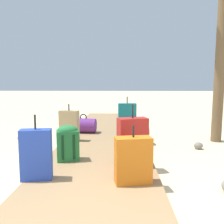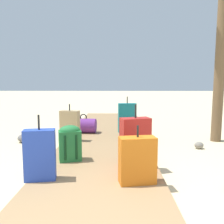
# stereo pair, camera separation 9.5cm
# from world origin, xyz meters

# --- Properties ---
(ground_plane) EXTENTS (60.00, 60.00, 0.00)m
(ground_plane) POSITION_xyz_m (0.00, 3.04, 0.00)
(ground_plane) COLOR beige
(boardwalk) EXTENTS (1.67, 7.60, 0.08)m
(boardwalk) POSITION_xyz_m (0.00, 3.80, 0.04)
(boardwalk) COLOR #9E7A51
(boardwalk) RESTS_ON ground
(suitcase_teal) EXTENTS (0.44, 0.23, 0.85)m
(suitcase_teal) POSITION_xyz_m (0.50, 4.05, 0.43)
(suitcase_teal) COLOR #197A7F
(suitcase_teal) RESTS_ON boardwalk
(duffel_bag_purple) EXTENTS (0.61, 0.38, 0.45)m
(duffel_bag_purple) POSITION_xyz_m (-0.53, 3.99, 0.25)
(duffel_bag_purple) COLOR #6B2D84
(duffel_bag_purple) RESTS_ON boardwalk
(suitcase_blue) EXTENTS (0.39, 0.23, 0.80)m
(suitcase_blue) POSITION_xyz_m (-0.69, 1.15, 0.39)
(suitcase_blue) COLOR #2847B7
(suitcase_blue) RESTS_ON boardwalk
(duffel_bag_grey) EXTENTS (0.58, 0.49, 0.50)m
(duffel_bag_grey) POSITION_xyz_m (0.64, 3.26, 0.27)
(duffel_bag_grey) COLOR slate
(duffel_bag_grey) RESTS_ON boardwalk
(suitcase_orange) EXTENTS (0.45, 0.27, 0.69)m
(suitcase_orange) POSITION_xyz_m (0.49, 1.08, 0.36)
(suitcase_orange) COLOR orange
(suitcase_orange) RESTS_ON boardwalk
(suitcase_tan) EXTENTS (0.41, 0.24, 0.75)m
(suitcase_tan) POSITION_xyz_m (-0.70, 3.20, 0.39)
(suitcase_tan) COLOR tan
(suitcase_tan) RESTS_ON boardwalk
(backpack_green) EXTENTS (0.38, 0.31, 0.55)m
(backpack_green) POSITION_xyz_m (-0.46, 1.91, 0.37)
(backpack_green) COLOR #237538
(backpack_green) RESTS_ON boardwalk
(suitcase_red) EXTENTS (0.45, 0.31, 0.88)m
(suitcase_red) POSITION_xyz_m (0.51, 1.67, 0.43)
(suitcase_red) COLOR red
(suitcase_red) RESTS_ON boardwalk
(rock_right_far) EXTENTS (0.19, 0.17, 0.13)m
(rock_right_far) POSITION_xyz_m (1.83, 2.90, 0.07)
(rock_right_far) COLOR gray
(rock_right_far) RESTS_ON ground
(rock_left_mid) EXTENTS (0.36, 0.39, 0.17)m
(rock_left_mid) POSITION_xyz_m (-1.71, 3.39, 0.09)
(rock_left_mid) COLOR slate
(rock_left_mid) RESTS_ON ground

